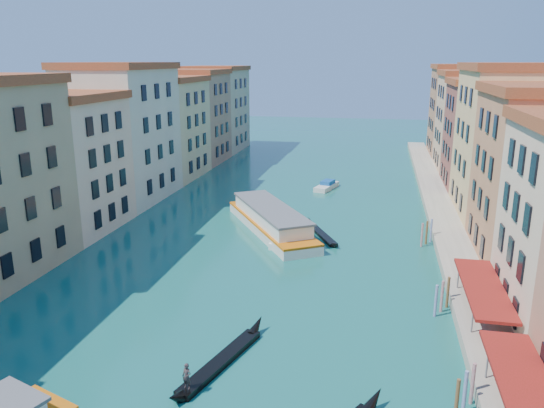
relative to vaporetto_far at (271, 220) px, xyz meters
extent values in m
cube|color=#DFB78F|center=(-25.85, -4.41, 6.81)|extent=(12.00, 14.00, 16.50)
cube|color=brown|center=(-25.85, -4.41, 15.56)|extent=(12.80, 14.40, 1.00)
cube|color=beige|center=(-25.85, 11.59, 8.56)|extent=(12.00, 18.00, 20.00)
cube|color=brown|center=(-25.85, 11.59, 19.06)|extent=(12.80, 18.40, 1.00)
cube|color=tan|center=(-25.85, 28.59, 7.31)|extent=(12.00, 16.00, 17.50)
cube|color=brown|center=(-25.85, 28.59, 16.56)|extent=(12.80, 16.40, 1.00)
cube|color=#9E7153|center=(-25.85, 44.09, 7.81)|extent=(12.00, 15.00, 18.50)
cube|color=brown|center=(-25.85, 44.09, 17.56)|extent=(12.80, 15.40, 1.00)
cube|color=tan|center=(-25.85, 60.09, 8.06)|extent=(12.00, 17.00, 19.00)
cube|color=brown|center=(-25.85, 60.09, 18.06)|extent=(12.80, 17.40, 1.00)
cube|color=#BB7349|center=(30.15, -5.41, 7.56)|extent=(12.00, 16.00, 18.00)
cube|color=#DDAE6D|center=(30.15, 11.59, 8.56)|extent=(12.00, 18.00, 20.00)
cube|color=brown|center=(30.15, 11.59, 19.06)|extent=(12.80, 18.40, 1.00)
cube|color=brown|center=(30.15, 28.09, 7.31)|extent=(12.00, 15.00, 17.50)
cube|color=brown|center=(30.15, 28.09, 16.56)|extent=(12.80, 15.40, 1.00)
cube|color=tan|center=(30.15, 43.59, 7.81)|extent=(12.00, 16.00, 18.50)
cube|color=brown|center=(30.15, 43.59, 17.56)|extent=(12.80, 16.40, 1.00)
cube|color=#A56A47|center=(30.15, 60.09, 8.31)|extent=(12.00, 17.00, 19.50)
cube|color=brown|center=(30.15, 60.09, 18.56)|extent=(12.80, 17.40, 1.00)
cube|color=gray|center=(22.15, 5.59, -0.94)|extent=(4.00, 140.00, 1.00)
cube|color=maroon|center=(22.35, -35.91, 1.56)|extent=(3.20, 15.30, 0.25)
cylinder|color=#5E5E61|center=(20.95, -30.81, 0.06)|extent=(0.12, 0.12, 3.00)
cube|color=maroon|center=(22.35, -20.41, 1.56)|extent=(3.20, 12.60, 0.25)
cylinder|color=#5E5E61|center=(20.95, -24.61, 0.06)|extent=(0.12, 0.12, 3.00)
cylinder|color=#5E5E61|center=(20.95, -16.21, 0.06)|extent=(0.12, 0.12, 3.00)
cylinder|color=brown|center=(18.65, -34.41, -0.14)|extent=(0.24, 0.24, 3.20)
cylinder|color=brown|center=(19.25, -33.41, -0.14)|extent=(0.24, 0.24, 3.20)
cylinder|color=brown|center=(19.85, -32.41, -0.14)|extent=(0.24, 0.24, 3.20)
cylinder|color=brown|center=(18.65, -20.41, -0.14)|extent=(0.24, 0.24, 3.20)
cylinder|color=brown|center=(19.25, -19.41, -0.14)|extent=(0.24, 0.24, 3.20)
cylinder|color=brown|center=(19.85, -18.41, -0.14)|extent=(0.24, 0.24, 3.20)
cylinder|color=brown|center=(18.65, -2.41, -0.14)|extent=(0.24, 0.24, 3.20)
cylinder|color=brown|center=(19.25, -1.41, -0.14)|extent=(0.24, 0.24, 3.20)
cylinder|color=brown|center=(19.85, -0.41, -0.14)|extent=(0.24, 0.24, 3.20)
cube|color=silver|center=(0.00, 0.00, -0.80)|extent=(15.48, 20.87, 1.29)
cube|color=white|center=(0.00, 0.00, 0.60)|extent=(12.75, 16.92, 1.72)
cube|color=#5E5E61|center=(0.00, 0.00, 1.63)|extent=(13.31, 17.55, 0.27)
cube|color=#D1650C|center=(0.00, 0.00, -0.20)|extent=(15.52, 20.90, 0.27)
cube|color=black|center=(2.84, -31.31, -1.21)|extent=(3.78, 9.42, 0.47)
cone|color=black|center=(4.32, -26.26, -0.81)|extent=(1.51, 2.30, 1.77)
cone|color=black|center=(1.36, -36.36, -0.92)|extent=(1.40, 1.95, 1.56)
imported|color=#352A2B|center=(1.71, -35.15, -0.11)|extent=(0.76, 0.60, 1.82)
cone|color=black|center=(13.75, -34.30, -0.79)|extent=(1.97, 2.39, 1.84)
cube|color=black|center=(6.74, -0.96, -1.24)|extent=(4.59, 7.84, 0.41)
cone|color=black|center=(4.69, 3.14, -0.89)|extent=(1.56, 2.02, 1.54)
cone|color=black|center=(8.78, -5.07, -0.98)|extent=(1.42, 1.73, 1.36)
cube|color=white|center=(2.47, -4.00, -1.06)|extent=(2.47, 6.80, 0.76)
cube|color=#124D95|center=(2.50, -3.53, -0.39)|extent=(1.88, 2.96, 0.67)
cube|color=silver|center=(4.64, 24.45, -1.06)|extent=(3.83, 6.98, 0.76)
cube|color=#124D95|center=(4.77, 24.91, -0.40)|extent=(2.42, 3.21, 0.67)
camera|label=1|loc=(13.32, -63.81, 19.84)|focal=35.00mm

